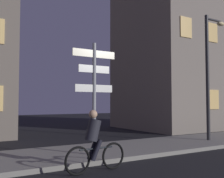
% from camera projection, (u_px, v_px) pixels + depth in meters
% --- Properties ---
extents(sidewalk_kerb, '(40.00, 3.13, 0.14)m').
position_uv_depth(sidewalk_kerb, '(103.00, 151.00, 9.54)').
color(sidewalk_kerb, gray).
rests_on(sidewalk_kerb, ground_plane).
extents(signpost, '(1.52, 0.12, 3.59)m').
position_uv_depth(signpost, '(94.00, 88.00, 8.66)').
color(signpost, gray).
rests_on(signpost, sidewalk_kerb).
extents(street_lamp, '(1.30, 0.28, 5.65)m').
position_uv_depth(street_lamp, '(210.00, 66.00, 12.22)').
color(street_lamp, '#2D2D30').
rests_on(street_lamp, sidewalk_kerb).
extents(cyclist, '(1.82, 0.36, 1.61)m').
position_uv_depth(cyclist, '(95.00, 143.00, 6.95)').
color(cyclist, black).
rests_on(cyclist, ground_plane).
extents(building_right_block, '(9.28, 6.70, 15.57)m').
position_uv_depth(building_right_block, '(185.00, 24.00, 20.35)').
color(building_right_block, slate).
rests_on(building_right_block, ground_plane).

